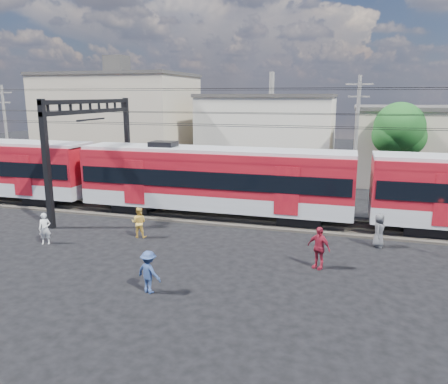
# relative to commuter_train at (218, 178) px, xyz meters

# --- Properties ---
(ground) EXTENTS (120.00, 120.00, 0.00)m
(ground) POSITION_rel_commuter_train_xyz_m (1.76, -8.00, -2.40)
(ground) COLOR black
(ground) RESTS_ON ground
(track_bed) EXTENTS (70.00, 3.40, 0.12)m
(track_bed) POSITION_rel_commuter_train_xyz_m (1.76, 0.00, -2.34)
(track_bed) COLOR #2D2823
(track_bed) RESTS_ON ground
(rail_near) EXTENTS (70.00, 0.12, 0.12)m
(rail_near) POSITION_rel_commuter_train_xyz_m (1.76, -0.75, -2.22)
(rail_near) COLOR #59544C
(rail_near) RESTS_ON track_bed
(rail_far) EXTENTS (70.00, 0.12, 0.12)m
(rail_far) POSITION_rel_commuter_train_xyz_m (1.76, 0.75, -2.22)
(rail_far) COLOR #59544C
(rail_far) RESTS_ON track_bed
(commuter_train) EXTENTS (50.30, 3.08, 4.17)m
(commuter_train) POSITION_rel_commuter_train_xyz_m (0.00, 0.00, 0.00)
(commuter_train) COLOR black
(commuter_train) RESTS_ON ground
(catenary) EXTENTS (70.00, 9.30, 7.52)m
(catenary) POSITION_rel_commuter_train_xyz_m (-6.89, -0.00, 2.73)
(catenary) COLOR black
(catenary) RESTS_ON ground
(building_west) EXTENTS (14.28, 10.20, 9.30)m
(building_west) POSITION_rel_commuter_train_xyz_m (-15.24, 16.00, 2.25)
(building_west) COLOR tan
(building_west) RESTS_ON ground
(building_midwest) EXTENTS (12.24, 12.24, 7.30)m
(building_midwest) POSITION_rel_commuter_train_xyz_m (-0.24, 19.00, 1.25)
(building_midwest) COLOR beige
(building_midwest) RESTS_ON ground
(utility_pole_mid) EXTENTS (1.80, 0.24, 8.50)m
(utility_pole_mid) POSITION_rel_commuter_train_xyz_m (7.76, 7.00, 2.13)
(utility_pole_mid) COLOR slate
(utility_pole_mid) RESTS_ON ground
(utility_pole_west) EXTENTS (1.80, 0.24, 8.00)m
(utility_pole_west) POSITION_rel_commuter_train_xyz_m (-20.24, 6.00, 1.88)
(utility_pole_west) COLOR slate
(utility_pole_west) RESTS_ON ground
(tree_near) EXTENTS (3.82, 3.64, 6.72)m
(tree_near) POSITION_rel_commuter_train_xyz_m (10.94, 10.09, 2.26)
(tree_near) COLOR #382619
(tree_near) RESTS_ON ground
(pedestrian_a) EXTENTS (0.67, 0.58, 1.55)m
(pedestrian_a) POSITION_rel_commuter_train_xyz_m (-6.81, -6.85, -1.63)
(pedestrian_a) COLOR silver
(pedestrian_a) RESTS_ON ground
(pedestrian_b) EXTENTS (0.85, 0.70, 1.59)m
(pedestrian_b) POSITION_rel_commuter_train_xyz_m (-2.83, -4.66, -1.61)
(pedestrian_b) COLOR gold
(pedestrian_b) RESTS_ON ground
(pedestrian_c) EXTENTS (1.18, 0.90, 1.62)m
(pedestrian_c) POSITION_rel_commuter_train_xyz_m (0.49, -10.43, -1.59)
(pedestrian_c) COLOR navy
(pedestrian_c) RESTS_ON ground
(pedestrian_d) EXTENTS (1.15, 0.90, 1.83)m
(pedestrian_d) POSITION_rel_commuter_train_xyz_m (6.35, -6.32, -1.49)
(pedestrian_d) COLOR maroon
(pedestrian_d) RESTS_ON ground
(pedestrian_e) EXTENTS (0.70, 0.91, 1.66)m
(pedestrian_e) POSITION_rel_commuter_train_xyz_m (8.95, -2.82, -1.57)
(pedestrian_e) COLOR #454549
(pedestrian_e) RESTS_ON ground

